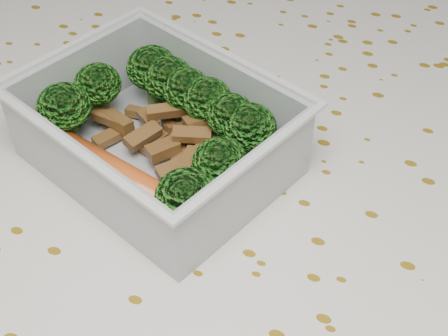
% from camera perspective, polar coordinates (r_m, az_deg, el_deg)
% --- Properties ---
extents(dining_table, '(1.40, 0.90, 0.75)m').
position_cam_1_polar(dining_table, '(0.50, -1.18, -9.74)').
color(dining_table, brown).
rests_on(dining_table, ground).
extents(tablecloth, '(1.46, 0.96, 0.19)m').
position_cam_1_polar(tablecloth, '(0.46, -1.27, -6.10)').
color(tablecloth, silver).
rests_on(tablecloth, dining_table).
extents(lunch_container, '(0.22, 0.20, 0.06)m').
position_cam_1_polar(lunch_container, '(0.45, -6.03, 2.48)').
color(lunch_container, silver).
rests_on(lunch_container, tablecloth).
extents(broccoli_florets, '(0.17, 0.15, 0.05)m').
position_cam_1_polar(broccoli_florets, '(0.45, -4.70, 5.03)').
color(broccoli_florets, '#608C3F').
rests_on(broccoli_florets, lunch_container).
extents(meat_pile, '(0.12, 0.08, 0.03)m').
position_cam_1_polar(meat_pile, '(0.46, -4.95, 2.76)').
color(meat_pile, brown).
rests_on(meat_pile, lunch_container).
extents(sausage, '(0.15, 0.05, 0.02)m').
position_cam_1_polar(sausage, '(0.43, -9.50, -0.90)').
color(sausage, '#CF511B').
rests_on(sausage, lunch_container).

